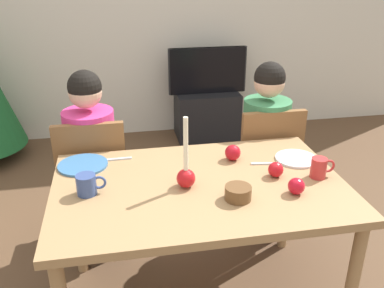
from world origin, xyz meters
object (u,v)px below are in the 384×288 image
(tv, at_px, (208,70))
(plate_left, at_px, (83,165))
(dining_table, at_px, (200,198))
(person_left_child, at_px, (93,167))
(apple_by_left_plate, at_px, (276,170))
(person_right_child, at_px, (264,153))
(chair_right, at_px, (265,162))
(mug_right, at_px, (319,168))
(mug_left, at_px, (87,185))
(chair_left, at_px, (94,177))
(plate_right, at_px, (296,159))
(candle_centerpiece, at_px, (186,173))
(apple_by_right_mug, at_px, (233,153))
(tv_stand, at_px, (207,115))
(apple_near_candle, at_px, (296,186))
(bowl_walnuts, at_px, (238,193))

(tv, height_order, plate_left, tv)
(dining_table, relative_size, plate_left, 5.46)
(person_left_child, height_order, apple_by_left_plate, person_left_child)
(dining_table, distance_m, person_right_child, 0.86)
(chair_right, xyz_separation_m, mug_right, (0.02, -0.65, 0.29))
(person_right_child, distance_m, mug_left, 1.28)
(chair_left, xyz_separation_m, plate_right, (1.10, -0.45, 0.24))
(person_right_child, bearing_deg, chair_right, -90.00)
(apple_by_left_plate, bearing_deg, plate_right, 41.33)
(plate_right, bearing_deg, person_left_child, 156.29)
(candle_centerpiece, relative_size, apple_by_right_mug, 4.14)
(tv_stand, relative_size, apple_by_left_plate, 8.40)
(dining_table, bearing_deg, apple_near_candle, -22.80)
(chair_left, height_order, apple_by_left_plate, chair_left)
(apple_by_right_mug, bearing_deg, chair_left, 152.99)
(person_left_child, distance_m, apple_by_left_plate, 1.14)
(person_left_child, distance_m, candle_centerpiece, 0.84)
(apple_by_left_plate, bearing_deg, chair_left, 146.45)
(dining_table, xyz_separation_m, person_right_child, (0.57, 0.64, -0.10))
(person_right_child, relative_size, mug_left, 8.61)
(mug_left, relative_size, mug_right, 1.09)
(apple_near_candle, distance_m, apple_by_right_mug, 0.44)
(mug_left, bearing_deg, chair_right, 29.16)
(person_right_child, bearing_deg, mug_left, -149.56)
(plate_left, relative_size, bowl_walnuts, 2.13)
(plate_right, xyz_separation_m, mug_left, (-1.09, -0.16, 0.04))
(chair_left, xyz_separation_m, mug_right, (1.13, -0.65, 0.29))
(tv_stand, bearing_deg, dining_table, -103.54)
(tv, xyz_separation_m, mug_left, (-1.08, -2.30, 0.09))
(plate_right, xyz_separation_m, apple_by_left_plate, (-0.18, -0.16, 0.03))
(tv, height_order, apple_by_right_mug, tv)
(plate_right, distance_m, bowl_walnuts, 0.54)
(tv, relative_size, candle_centerpiece, 2.25)
(tv_stand, relative_size, bowl_walnuts, 5.31)
(mug_right, bearing_deg, chair_right, 92.12)
(candle_centerpiece, bearing_deg, plate_right, 15.52)
(dining_table, bearing_deg, apple_by_left_plate, -0.17)
(apple_near_candle, bearing_deg, mug_left, 169.50)
(dining_table, distance_m, plate_right, 0.59)
(dining_table, bearing_deg, tv_stand, 76.46)
(dining_table, height_order, person_right_child, person_right_child)
(tv, distance_m, mug_left, 2.54)
(apple_by_right_mug, bearing_deg, dining_table, -135.65)
(plate_left, distance_m, apple_by_right_mug, 0.79)
(candle_centerpiece, xyz_separation_m, plate_left, (-0.49, 0.31, -0.06))
(chair_right, relative_size, bowl_walnuts, 7.47)
(person_right_child, relative_size, mug_right, 9.43)
(bowl_walnuts, bearing_deg, mug_left, 165.55)
(person_left_child, distance_m, plate_left, 0.39)
(plate_left, relative_size, apple_near_candle, 3.30)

